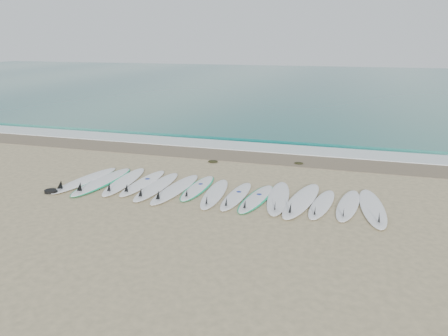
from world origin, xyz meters
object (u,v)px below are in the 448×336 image
(surfboard_7, at_px, (214,194))
(leash_coil, at_px, (51,191))
(surfboard_0, at_px, (84,180))
(surfboard_14, at_px, (373,208))

(surfboard_7, distance_m, leash_coil, 4.56)
(surfboard_0, bearing_deg, leash_coil, -99.34)
(surfboard_0, height_order, leash_coil, surfboard_0)
(surfboard_0, bearing_deg, surfboard_7, 7.37)
(surfboard_14, xyz_separation_m, leash_coil, (-8.56, -1.21, -0.01))
(surfboard_0, xyz_separation_m, leash_coil, (-0.33, -1.09, -0.01))
(surfboard_7, bearing_deg, surfboard_14, -3.02)
(surfboard_7, bearing_deg, surfboard_0, 175.27)
(surfboard_7, height_order, leash_coil, surfboard_7)
(surfboard_7, xyz_separation_m, surfboard_14, (4.14, 0.12, 0.01))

